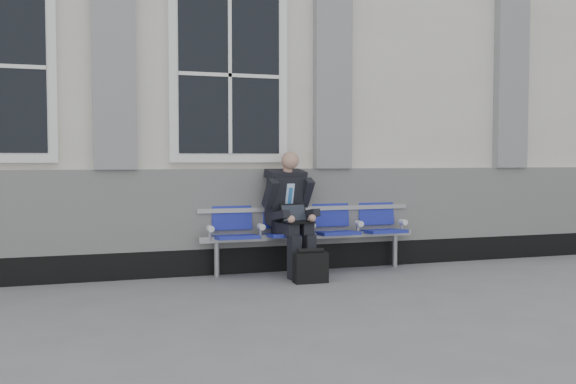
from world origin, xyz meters
name	(u,v)px	position (x,y,z in m)	size (l,w,h in m)	color
ground	(227,303)	(0.00, 0.00, 0.00)	(70.00, 70.00, 0.00)	slate
station_building	(172,94)	(-0.02, 3.47, 2.22)	(14.40, 4.40, 4.49)	silver
bench	(309,224)	(1.27, 1.32, 0.55)	(2.60, 0.47, 0.91)	#9EA0A3
businessman	(290,208)	(0.99, 1.19, 0.76)	(0.59, 0.79, 1.40)	black
briefcase	(311,267)	(1.05, 0.67, 0.17)	(0.36, 0.16, 0.37)	black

